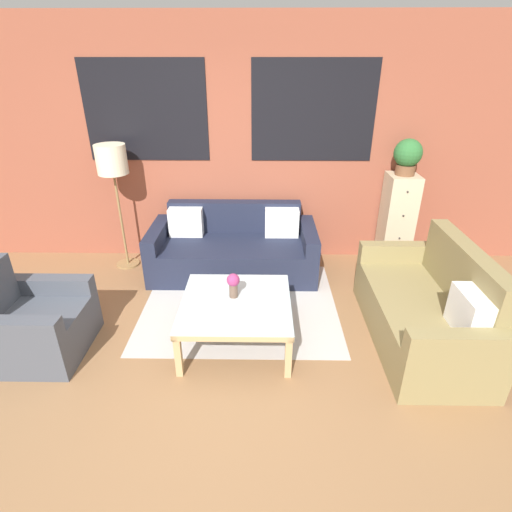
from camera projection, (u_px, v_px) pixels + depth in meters
The scene contains 11 objects.
ground_plane at pixel (214, 387), 3.17m from camera, with size 16.00×16.00×0.00m, color #8E6642.
wall_back_brick at pixel (231, 146), 4.72m from camera, with size 8.40×0.09×2.80m.
rug at pixel (240, 304), 4.23m from camera, with size 2.01×1.72×0.00m.
couch_dark at pixel (234, 250), 4.79m from camera, with size 1.93×0.88×0.78m.
settee_vintage at pixel (426, 311), 3.59m from camera, with size 0.80×1.64×0.92m.
armchair_corner at pixel (32, 324), 3.46m from camera, with size 0.80×0.79×0.84m.
coffee_table at pixel (236, 307), 3.52m from camera, with size 0.96×0.96×0.43m.
floor_lamp at pixel (112, 165), 4.49m from camera, with size 0.34×0.34×1.49m.
drawer_cabinet at pixel (397, 221), 4.83m from camera, with size 0.35×0.39×1.14m.
potted_plant at pixel (408, 156), 4.48m from camera, with size 0.31×0.31×0.41m.
flower_vase at pixel (233, 283), 3.51m from camera, with size 0.12×0.12×0.23m.
Camera 1 is at (0.37, -2.36, 2.35)m, focal length 28.00 mm.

